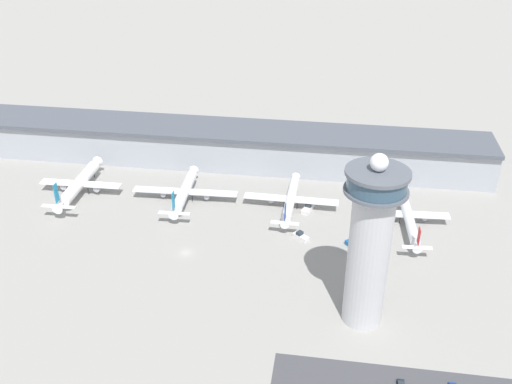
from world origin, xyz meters
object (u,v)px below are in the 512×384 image
Objects in this scene: control_tower at (370,242)px; airplane_gate_bravo at (185,191)px; airplane_gate_charlie at (291,199)px; airplane_gate_delta at (408,214)px; service_truck_fuel at (308,208)px; airplane_gate_alpha at (79,183)px; service_truck_baggage at (354,246)px; service_truck_catering at (301,236)px.

control_tower is 1.27× the size of airplane_gate_bravo.
airplane_gate_delta is at bearing -6.22° from airplane_gate_charlie.
service_truck_fuel is (-36.53, 4.32, -3.14)m from airplane_gate_delta.
airplane_gate_bravo reaches higher than service_truck_fuel.
airplane_gate_bravo is (42.88, 0.84, -0.50)m from airplane_gate_alpha.
control_tower reaches higher than service_truck_baggage.
airplane_gate_alpha is 127.81m from airplane_gate_delta.
service_truck_baggage is at bearing -52.69° from service_truck_fuel.
airplane_gate_charlie is 7.50m from service_truck_fuel.
service_truck_catering is at bearing -74.49° from airplane_gate_charlie.
airplane_gate_bravo is 69.79m from service_truck_baggage.
airplane_gate_charlie is at bearing 105.51° from service_truck_catering.
airplane_gate_bravo is at bearing -179.69° from airplane_gate_charlie.
airplane_gate_bravo reaches higher than airplane_gate_charlie.
service_truck_catering is at bearing 118.19° from control_tower.
service_truck_catering is 18.98m from service_truck_baggage.
service_truck_baggage is (108.67, -22.23, -3.78)m from airplane_gate_alpha.
service_truck_catering is 19.53m from service_truck_fuel.
airplane_gate_alpha is at bearing -179.59° from service_truck_fuel.
service_truck_catering is (-20.71, 38.64, -25.66)m from control_tower.
service_truck_baggage is at bearing -10.31° from service_truck_catering.
airplane_gate_charlie reaches higher than airplane_gate_delta.
control_tower is 92.17m from airplane_gate_bravo.
airplane_gate_alpha reaches higher than service_truck_fuel.
control_tower is 43.55m from service_truck_baggage.
airplane_gate_charlie is at bearing 114.14° from control_tower.
control_tower is 126.62m from airplane_gate_alpha.
control_tower is 1.16× the size of airplane_gate_delta.
service_truck_catering is at bearing 169.69° from service_truck_baggage.
airplane_gate_bravo is at bearing 139.31° from control_tower.
airplane_gate_delta is 7.26× the size of service_truck_catering.
control_tower is at bearing -61.81° from service_truck_catering.
service_truck_catering is 0.84× the size of service_truck_baggage.
airplane_gate_alpha is 91.31m from service_truck_fuel.
airplane_gate_delta is 26.81m from service_truck_baggage.
airplane_gate_alpha is at bearing 168.44° from service_truck_baggage.
control_tower is 7.14× the size of service_truck_baggage.
airplane_gate_bravo is 1.10× the size of airplane_gate_charlie.
control_tower reaches higher than airplane_gate_delta.
airplane_gate_charlie reaches higher than service_truck_baggage.
service_truck_baggage is (65.79, -23.07, -3.28)m from airplane_gate_bravo.
control_tower is at bearing -107.57° from airplane_gate_delta.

